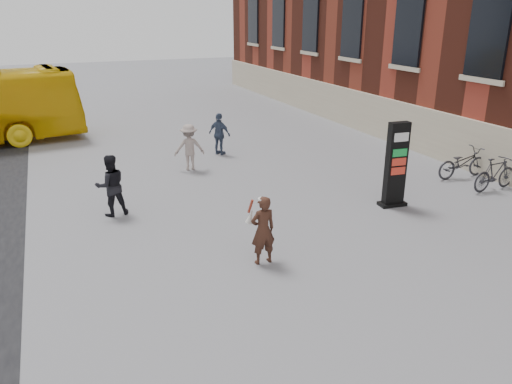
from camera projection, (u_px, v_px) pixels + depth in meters
name	position (u px, v px, depth m)	size (l,w,h in m)	color
ground	(273.00, 272.00, 10.84)	(100.00, 100.00, 0.00)	#9E9EA3
info_pylon	(396.00, 165.00, 14.11)	(0.82, 0.47, 2.46)	black
woman	(263.00, 229.00, 10.97)	(0.61, 0.56, 1.59)	#392016
pedestrian_a	(111.00, 185.00, 13.58)	(0.83, 0.65, 1.72)	black
pedestrian_b	(189.00, 147.00, 17.53)	(1.06, 0.61, 1.64)	#9F8E87
pedestrian_c	(220.00, 134.00, 19.41)	(0.96, 0.40, 1.63)	#3C4A63
bike_5	(495.00, 174.00, 15.59)	(0.50, 1.78, 1.07)	#2C2B31
bike_6	(462.00, 163.00, 16.78)	(0.68, 1.96, 1.03)	#2C2B31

